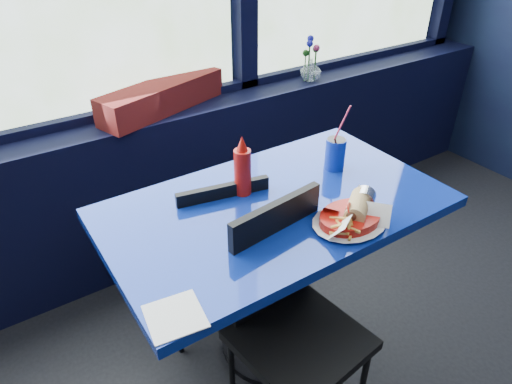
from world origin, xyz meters
The scene contains 10 objects.
window_sill centered at (0.00, 2.87, 0.40)m, with size 5.00×0.26×0.80m, color black.
near_table centered at (0.30, 2.00, 0.57)m, with size 1.20×0.70×0.75m.
chair_near_front centered at (0.20, 1.77, 0.49)m, with size 0.43×0.43×0.86m.
chair_near_back centered at (0.14, 2.24, 0.46)m, with size 0.43×0.43×0.80m.
planter_box centered at (0.27, 2.89, 0.87)m, with size 0.66×0.16×0.13m, color maroon.
flower_vase centered at (1.12, 2.82, 0.87)m, with size 0.14×0.14×0.24m.
food_basket centered at (0.43, 1.77, 0.78)m, with size 0.26×0.26×0.09m.
ketchup_bottle centered at (0.24, 2.12, 0.85)m, with size 0.06×0.06×0.23m.
soda_cup centered at (0.64, 2.08, 0.82)m, with size 0.08×0.08×0.26m.
napkin centered at (-0.22, 1.72, 0.75)m, with size 0.14×0.14×0.00m, color white.
Camera 1 is at (-0.49, 0.93, 1.65)m, focal length 32.00 mm.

